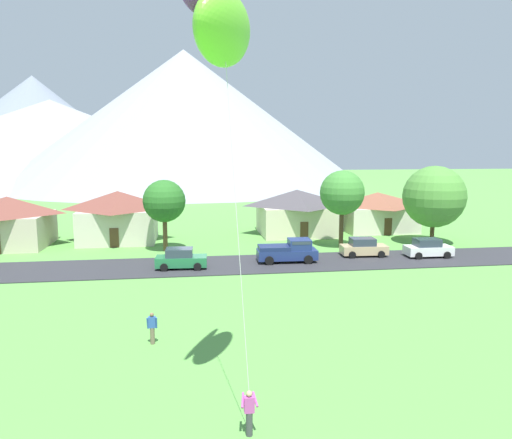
# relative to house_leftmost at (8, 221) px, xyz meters

# --- Properties ---
(road_strip) EXTENTS (160.00, 6.78, 0.08)m
(road_strip) POSITION_rel_house_leftmost_xyz_m (21.19, -10.87, -2.63)
(road_strip) COLOR #2D2D33
(road_strip) RESTS_ON ground
(mountain_central_ridge) EXTENTS (87.41, 87.41, 35.73)m
(mountain_central_ridge) POSITION_rel_house_leftmost_xyz_m (-37.22, 136.29, 15.20)
(mountain_central_ridge) COLOR slate
(mountain_central_ridge) RESTS_ON ground
(mountain_west_ridge) EXTENTS (97.10, 97.10, 36.03)m
(mountain_west_ridge) POSITION_rel_house_leftmost_xyz_m (17.42, 83.71, 15.35)
(mountain_west_ridge) COLOR #8E939E
(mountain_west_ridge) RESTS_ON ground
(mountain_far_east_ridge) EXTENTS (83.45, 83.45, 18.93)m
(mountain_far_east_ridge) POSITION_rel_house_leftmost_xyz_m (-7.46, 117.53, 6.80)
(mountain_far_east_ridge) COLOR gray
(mountain_far_east_ridge) RESTS_ON ground
(mountain_far_west_ridge) EXTENTS (131.30, 131.30, 25.38)m
(mountain_far_west_ridge) POSITION_rel_house_leftmost_xyz_m (-26.03, 115.20, 10.02)
(mountain_far_west_ridge) COLOR #8E939E
(mountain_far_west_ridge) RESTS_ON ground
(house_leftmost) EXTENTS (8.17, 7.85, 5.15)m
(house_leftmost) POSITION_rel_house_leftmost_xyz_m (0.00, 0.00, 0.00)
(house_leftmost) COLOR beige
(house_leftmost) RESTS_ON ground
(house_left_center) EXTENTS (8.45, 7.55, 5.43)m
(house_left_center) POSITION_rel_house_leftmost_xyz_m (10.64, 1.49, 0.15)
(house_left_center) COLOR beige
(house_left_center) RESTS_ON ground
(house_right_center) EXTENTS (8.90, 7.31, 4.67)m
(house_right_center) POSITION_rel_house_leftmost_xyz_m (40.80, 4.05, -0.25)
(house_right_center) COLOR beige
(house_right_center) RESTS_ON ground
(house_rightmost) EXTENTS (9.16, 8.17, 5.20)m
(house_rightmost) POSITION_rel_house_leftmost_xyz_m (30.59, 3.09, 0.03)
(house_rightmost) COLOR beige
(house_rightmost) RESTS_ON ground
(tree_near_left) EXTENTS (4.10, 4.10, 6.97)m
(tree_near_left) POSITION_rel_house_leftmost_xyz_m (15.83, -4.35, 2.22)
(tree_near_left) COLOR brown
(tree_near_left) RESTS_ON ground
(tree_left_of_center) EXTENTS (4.44, 4.44, 7.79)m
(tree_left_of_center) POSITION_rel_house_leftmost_xyz_m (33.30, -5.17, 2.88)
(tree_left_of_center) COLOR #4C3823
(tree_left_of_center) RESTS_ON ground
(tree_center) EXTENTS (6.35, 6.35, 8.18)m
(tree_center) POSITION_rel_house_leftmost_xyz_m (43.22, -4.90, 2.33)
(tree_center) COLOR #4C3823
(tree_center) RESTS_ON ground
(parked_car_tan_mid_west) EXTENTS (4.28, 2.24, 1.68)m
(parked_car_tan_mid_west) POSITION_rel_house_leftmost_xyz_m (34.11, -9.36, -1.80)
(parked_car_tan_mid_west) COLOR tan
(parked_car_tan_mid_west) RESTS_ON road_strip
(parked_car_white_mid_east) EXTENTS (4.24, 2.16, 1.68)m
(parked_car_white_mid_east) POSITION_rel_house_leftmost_xyz_m (39.84, -10.53, -1.80)
(parked_car_white_mid_east) COLOR white
(parked_car_white_mid_east) RESTS_ON road_strip
(parked_car_green_east_end) EXTENTS (4.28, 2.24, 1.68)m
(parked_car_green_east_end) POSITION_rel_house_leftmost_xyz_m (17.43, -11.64, -1.80)
(parked_car_green_east_end) COLOR #237042
(parked_car_green_east_end) RESTS_ON road_strip
(pickup_truck_navy_west_side) EXTENTS (5.26, 2.44, 1.99)m
(pickup_truck_navy_west_side) POSITION_rel_house_leftmost_xyz_m (26.77, -10.63, -1.61)
(pickup_truck_navy_west_side) COLOR navy
(pickup_truck_navy_west_side) RESTS_ON road_strip
(kite_flyer_with_kite) EXTENTS (3.42, 4.55, 15.42)m
(kite_flyer_with_kite) POSITION_rel_house_leftmost_xyz_m (19.50, -33.46, 11.37)
(kite_flyer_with_kite) COLOR #3D3D42
(kite_flyer_with_kite) RESTS_ON ground
(watcher_person) EXTENTS (0.56, 0.24, 1.68)m
(watcher_person) POSITION_rel_house_leftmost_xyz_m (16.21, -26.93, -1.79)
(watcher_person) COLOR #70604C
(watcher_person) RESTS_ON ground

